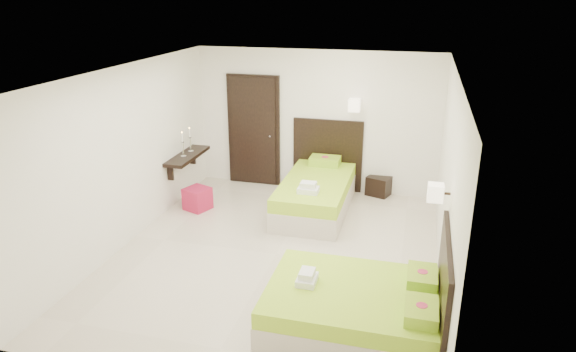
% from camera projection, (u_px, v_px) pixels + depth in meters
% --- Properties ---
extents(floor, '(5.50, 5.50, 0.00)m').
position_uv_depth(floor, '(276.00, 254.00, 7.38)').
color(floor, beige).
rests_on(floor, ground).
extents(bed_single, '(1.30, 2.17, 1.79)m').
position_uv_depth(bed_single, '(317.00, 191.00, 8.81)').
color(bed_single, beige).
rests_on(bed_single, ground).
extents(bed_double, '(1.91, 1.63, 1.58)m').
position_uv_depth(bed_double, '(360.00, 307.00, 5.66)').
color(bed_double, beige).
rests_on(bed_double, ground).
extents(nightstand, '(0.49, 0.47, 0.36)m').
position_uv_depth(nightstand, '(379.00, 186.00, 9.47)').
color(nightstand, black).
rests_on(nightstand, ground).
extents(ottoman, '(0.49, 0.49, 0.38)m').
position_uv_depth(ottoman, '(197.00, 199.00, 8.84)').
color(ottoman, '#A21538').
rests_on(ottoman, ground).
extents(door, '(1.02, 0.15, 2.14)m').
position_uv_depth(door, '(254.00, 131.00, 9.76)').
color(door, black).
rests_on(door, ground).
extents(console_shelf, '(0.35, 1.20, 0.78)m').
position_uv_depth(console_shelf, '(187.00, 156.00, 9.05)').
color(console_shelf, black).
rests_on(console_shelf, ground).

